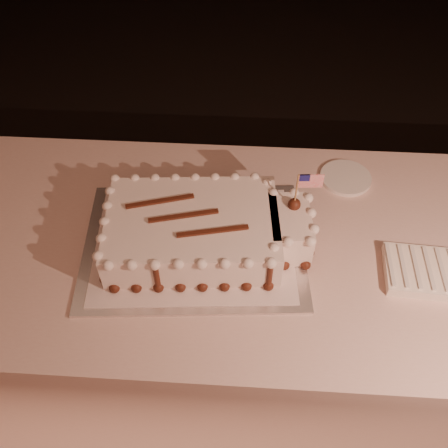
# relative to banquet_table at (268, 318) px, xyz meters

# --- Properties ---
(room_shell) EXTENTS (6.10, 8.10, 2.90)m
(room_shell) POSITION_rel_banquet_table_xyz_m (0.00, -0.60, 1.02)
(room_shell) COLOR black
(room_shell) RESTS_ON ground
(banquet_table) EXTENTS (2.40, 0.80, 0.75)m
(banquet_table) POSITION_rel_banquet_table_xyz_m (0.00, 0.00, 0.00)
(banquet_table) COLOR beige
(banquet_table) RESTS_ON ground
(cake_board) EXTENTS (0.61, 0.48, 0.01)m
(cake_board) POSITION_rel_banquet_table_xyz_m (-0.22, -0.02, 0.38)
(cake_board) COLOR silver
(cake_board) RESTS_ON banquet_table
(doily) EXTENTS (0.55, 0.43, 0.00)m
(doily) POSITION_rel_banquet_table_xyz_m (-0.22, -0.02, 0.38)
(doily) COLOR silver
(doily) RESTS_ON cake_board
(sheet_cake) EXTENTS (0.55, 0.34, 0.22)m
(sheet_cake) POSITION_rel_banquet_table_xyz_m (-0.19, -0.02, 0.44)
(sheet_cake) COLOR white
(sheet_cake) RESTS_ON doily
(napkin_stack) EXTENTS (0.22, 0.16, 0.03)m
(napkin_stack) POSITION_rel_banquet_table_xyz_m (0.37, -0.08, 0.39)
(napkin_stack) COLOR white
(napkin_stack) RESTS_ON banquet_table
(side_plate) EXTENTS (0.15, 0.15, 0.01)m
(side_plate) POSITION_rel_banquet_table_xyz_m (0.21, 0.26, 0.38)
(side_plate) COLOR silver
(side_plate) RESTS_ON banquet_table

